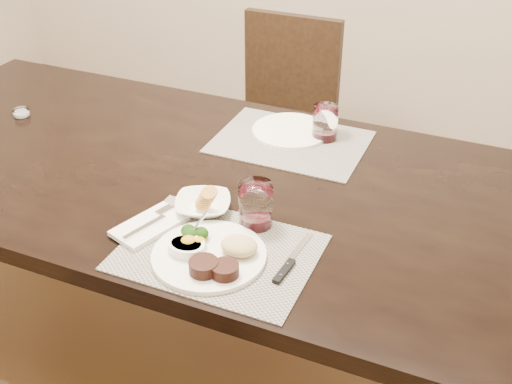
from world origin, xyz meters
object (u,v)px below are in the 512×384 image
at_px(steak_knife, 288,265).
at_px(far_plate, 291,131).
at_px(cracker_bowl, 203,204).
at_px(chair_far, 282,114).
at_px(wine_glass_near, 256,207).
at_px(dinner_plate, 213,254).

height_order(steak_knife, far_plate, same).
bearing_deg(steak_knife, cracker_bowl, 160.86).
relative_size(steak_knife, far_plate, 0.85).
relative_size(chair_far, far_plate, 3.68).
distance_m(steak_knife, far_plate, 0.67).
xyz_separation_m(steak_knife, wine_glass_near, (-0.14, 0.13, 0.05)).
relative_size(dinner_plate, steak_knife, 1.30).
relative_size(dinner_plate, far_plate, 1.11).
bearing_deg(far_plate, steak_knife, -69.71).
distance_m(dinner_plate, wine_glass_near, 0.18).
distance_m(chair_far, wine_glass_near, 1.20).
xyz_separation_m(cracker_bowl, wine_glass_near, (0.15, 0.00, 0.03)).
height_order(dinner_plate, steak_knife, dinner_plate).
bearing_deg(chair_far, wine_glass_near, -72.07).
bearing_deg(wine_glass_near, cracker_bowl, 180.00).
bearing_deg(far_plate, dinner_plate, -84.55).
xyz_separation_m(chair_far, cracker_bowl, (0.21, -1.11, 0.27)).
distance_m(wine_glass_near, far_plate, 0.52).
height_order(dinner_plate, far_plate, dinner_plate).
bearing_deg(chair_far, dinner_plate, -75.77).
distance_m(dinner_plate, cracker_bowl, 0.21).
xyz_separation_m(dinner_plate, steak_knife, (0.17, 0.04, -0.01)).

